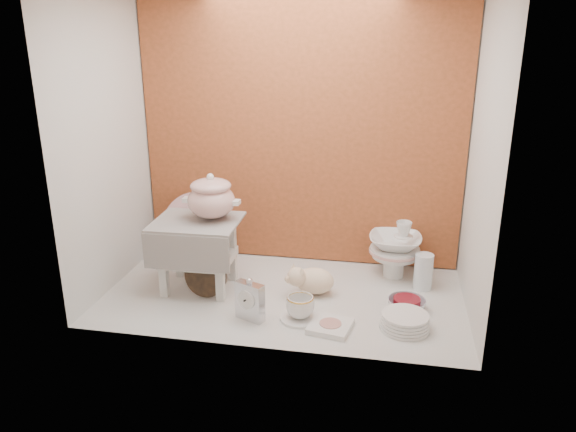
{
  "coord_description": "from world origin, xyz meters",
  "views": [
    {
      "loc": [
        0.5,
        -2.5,
        1.29
      ],
      "look_at": [
        0.02,
        0.02,
        0.42
      ],
      "focal_mm": 34.62,
      "sensor_mm": 36.0,
      "label": 1
    }
  ],
  "objects_px": {
    "plush_pig": "(314,280)",
    "dinner_plate_stack": "(405,321)",
    "blue_white_vase": "(202,239)",
    "porcelain_tower": "(395,249)",
    "gold_rim_teacup": "(300,307)",
    "soup_tureen": "(211,196)",
    "mantel_clock": "(250,299)",
    "crystal_bowl": "(407,305)",
    "step_stool": "(199,255)",
    "floral_platter": "(197,226)"
  },
  "relations": [
    {
      "from": "floral_platter",
      "to": "porcelain_tower",
      "type": "distance_m",
      "value": 1.14
    },
    {
      "from": "crystal_bowl",
      "to": "floral_platter",
      "type": "bearing_deg",
      "value": 159.55
    },
    {
      "from": "plush_pig",
      "to": "porcelain_tower",
      "type": "distance_m",
      "value": 0.5
    },
    {
      "from": "step_stool",
      "to": "dinner_plate_stack",
      "type": "distance_m",
      "value": 1.08
    },
    {
      "from": "gold_rim_teacup",
      "to": "crystal_bowl",
      "type": "relative_size",
      "value": 0.73
    },
    {
      "from": "porcelain_tower",
      "to": "soup_tureen",
      "type": "bearing_deg",
      "value": -162.27
    },
    {
      "from": "dinner_plate_stack",
      "to": "porcelain_tower",
      "type": "xyz_separation_m",
      "value": [
        -0.06,
        0.56,
        0.12
      ]
    },
    {
      "from": "blue_white_vase",
      "to": "porcelain_tower",
      "type": "height_order",
      "value": "porcelain_tower"
    },
    {
      "from": "soup_tureen",
      "to": "crystal_bowl",
      "type": "distance_m",
      "value": 1.1
    },
    {
      "from": "step_stool",
      "to": "soup_tureen",
      "type": "distance_m",
      "value": 0.32
    },
    {
      "from": "soup_tureen",
      "to": "mantel_clock",
      "type": "height_order",
      "value": "soup_tureen"
    },
    {
      "from": "blue_white_vase",
      "to": "soup_tureen",
      "type": "bearing_deg",
      "value": -61.0
    },
    {
      "from": "soup_tureen",
      "to": "gold_rim_teacup",
      "type": "relative_size",
      "value": 2.12
    },
    {
      "from": "mantel_clock",
      "to": "plush_pig",
      "type": "distance_m",
      "value": 0.41
    },
    {
      "from": "blue_white_vase",
      "to": "gold_rim_teacup",
      "type": "xyz_separation_m",
      "value": [
        0.68,
        -0.6,
        -0.06
      ]
    },
    {
      "from": "floral_platter",
      "to": "mantel_clock",
      "type": "height_order",
      "value": "floral_platter"
    },
    {
      "from": "blue_white_vase",
      "to": "porcelain_tower",
      "type": "bearing_deg",
      "value": -1.44
    },
    {
      "from": "dinner_plate_stack",
      "to": "porcelain_tower",
      "type": "bearing_deg",
      "value": 95.64
    },
    {
      "from": "step_stool",
      "to": "gold_rim_teacup",
      "type": "bearing_deg",
      "value": -23.9
    },
    {
      "from": "floral_platter",
      "to": "soup_tureen",
      "type": "bearing_deg",
      "value": -58.82
    },
    {
      "from": "floral_platter",
      "to": "porcelain_tower",
      "type": "relative_size",
      "value": 1.24
    },
    {
      "from": "soup_tureen",
      "to": "plush_pig",
      "type": "relative_size",
      "value": 1.11
    },
    {
      "from": "mantel_clock",
      "to": "dinner_plate_stack",
      "type": "bearing_deg",
      "value": 27.25
    },
    {
      "from": "soup_tureen",
      "to": "gold_rim_teacup",
      "type": "xyz_separation_m",
      "value": [
        0.5,
        -0.27,
        -0.43
      ]
    },
    {
      "from": "gold_rim_teacup",
      "to": "porcelain_tower",
      "type": "relative_size",
      "value": 0.41
    },
    {
      "from": "crystal_bowl",
      "to": "porcelain_tower",
      "type": "distance_m",
      "value": 0.41
    },
    {
      "from": "step_stool",
      "to": "crystal_bowl",
      "type": "xyz_separation_m",
      "value": [
        1.06,
        -0.05,
        -0.16
      ]
    },
    {
      "from": "floral_platter",
      "to": "dinner_plate_stack",
      "type": "xyz_separation_m",
      "value": [
        1.2,
        -0.63,
        -0.16
      ]
    },
    {
      "from": "porcelain_tower",
      "to": "floral_platter",
      "type": "bearing_deg",
      "value": 176.68
    },
    {
      "from": "blue_white_vase",
      "to": "plush_pig",
      "type": "xyz_separation_m",
      "value": [
        0.71,
        -0.32,
        -0.05
      ]
    },
    {
      "from": "soup_tureen",
      "to": "crystal_bowl",
      "type": "bearing_deg",
      "value": -5.15
    },
    {
      "from": "gold_rim_teacup",
      "to": "crystal_bowl",
      "type": "bearing_deg",
      "value": 20.48
    },
    {
      "from": "gold_rim_teacup",
      "to": "porcelain_tower",
      "type": "height_order",
      "value": "porcelain_tower"
    },
    {
      "from": "soup_tureen",
      "to": "crystal_bowl",
      "type": "height_order",
      "value": "soup_tureen"
    },
    {
      "from": "blue_white_vase",
      "to": "plush_pig",
      "type": "bearing_deg",
      "value": -24.58
    },
    {
      "from": "step_stool",
      "to": "crystal_bowl",
      "type": "bearing_deg",
      "value": -4.37
    },
    {
      "from": "dinner_plate_stack",
      "to": "crystal_bowl",
      "type": "distance_m",
      "value": 0.18
    },
    {
      "from": "soup_tureen",
      "to": "dinner_plate_stack",
      "type": "xyz_separation_m",
      "value": [
        0.98,
        -0.27,
        -0.45
      ]
    },
    {
      "from": "plush_pig",
      "to": "dinner_plate_stack",
      "type": "relative_size",
      "value": 1.12
    },
    {
      "from": "floral_platter",
      "to": "porcelain_tower",
      "type": "height_order",
      "value": "floral_platter"
    },
    {
      "from": "plush_pig",
      "to": "porcelain_tower",
      "type": "relative_size",
      "value": 0.79
    },
    {
      "from": "floral_platter",
      "to": "plush_pig",
      "type": "height_order",
      "value": "floral_platter"
    },
    {
      "from": "soup_tureen",
      "to": "crystal_bowl",
      "type": "relative_size",
      "value": 1.54
    },
    {
      "from": "step_stool",
      "to": "plush_pig",
      "type": "bearing_deg",
      "value": 1.97
    },
    {
      "from": "soup_tureen",
      "to": "blue_white_vase",
      "type": "relative_size",
      "value": 1.09
    },
    {
      "from": "blue_white_vase",
      "to": "porcelain_tower",
      "type": "distance_m",
      "value": 1.1
    },
    {
      "from": "soup_tureen",
      "to": "mantel_clock",
      "type": "bearing_deg",
      "value": -49.24
    },
    {
      "from": "plush_pig",
      "to": "crystal_bowl",
      "type": "distance_m",
      "value": 0.47
    },
    {
      "from": "plush_pig",
      "to": "porcelain_tower",
      "type": "xyz_separation_m",
      "value": [
        0.39,
        0.3,
        0.09
      ]
    },
    {
      "from": "dinner_plate_stack",
      "to": "plush_pig",
      "type": "bearing_deg",
      "value": 149.24
    }
  ]
}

